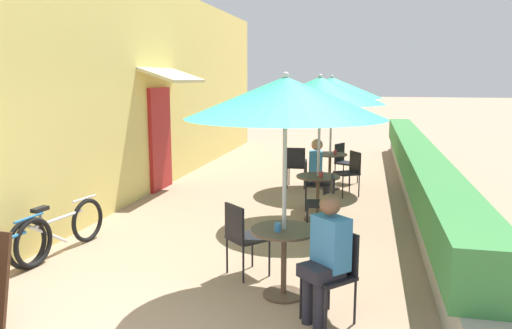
{
  "coord_description": "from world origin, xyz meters",
  "views": [
    {
      "loc": [
        1.78,
        -3.16,
        2.29
      ],
      "look_at": [
        0.15,
        4.09,
        1.0
      ],
      "focal_mm": 35.0,
      "sensor_mm": 36.0,
      "label": 1
    }
  ],
  "objects_px": {
    "patio_table_mid": "(318,190)",
    "coffee_cup_far": "(335,152)",
    "cafe_chair_far_back": "(350,170)",
    "patio_umbrella_mid": "(320,91)",
    "cafe_chair_near_left": "(242,234)",
    "coffee_cup_near": "(278,227)",
    "bicycle_second": "(59,230)",
    "cafe_chair_far_left": "(344,160)",
    "cafe_chair_mid_left": "(312,180)",
    "cafe_chair_mid_right": "(325,199)",
    "seated_patron_mid_left": "(319,171)",
    "patio_table_far": "(330,165)",
    "seated_patron_near_right": "(326,253)",
    "coffee_cup_mid": "(321,174)",
    "patio_umbrella_far": "(332,88)",
    "patio_umbrella_near": "(285,98)",
    "cafe_chair_far_right": "(296,164)",
    "patio_table_near": "(284,250)",
    "cafe_chair_near_right": "(335,268)"
  },
  "relations": [
    {
      "from": "patio_umbrella_near",
      "to": "coffee_cup_near",
      "type": "height_order",
      "value": "patio_umbrella_near"
    },
    {
      "from": "cafe_chair_near_left",
      "to": "coffee_cup_near",
      "type": "relative_size",
      "value": 9.67
    },
    {
      "from": "patio_umbrella_near",
      "to": "coffee_cup_mid",
      "type": "distance_m",
      "value": 3.14
    },
    {
      "from": "patio_umbrella_far",
      "to": "seated_patron_near_right",
      "type": "bearing_deg",
      "value": -86.02
    },
    {
      "from": "patio_table_near",
      "to": "patio_table_far",
      "type": "bearing_deg",
      "value": 89.25
    },
    {
      "from": "patio_table_far",
      "to": "cafe_chair_far_back",
      "type": "relative_size",
      "value": 0.85
    },
    {
      "from": "coffee_cup_near",
      "to": "patio_table_far",
      "type": "relative_size",
      "value": 0.12
    },
    {
      "from": "seated_patron_near_right",
      "to": "coffee_cup_far",
      "type": "bearing_deg",
      "value": -43.69
    },
    {
      "from": "coffee_cup_near",
      "to": "patio_table_far",
      "type": "distance_m",
      "value": 5.48
    },
    {
      "from": "cafe_chair_near_left",
      "to": "patio_table_mid",
      "type": "distance_m",
      "value": 2.61
    },
    {
      "from": "seated_patron_near_right",
      "to": "patio_umbrella_mid",
      "type": "relative_size",
      "value": 0.53
    },
    {
      "from": "cafe_chair_near_right",
      "to": "coffee_cup_far",
      "type": "relative_size",
      "value": 9.67
    },
    {
      "from": "patio_table_far",
      "to": "coffee_cup_far",
      "type": "xyz_separation_m",
      "value": [
        0.11,
        -0.05,
        0.27
      ]
    },
    {
      "from": "cafe_chair_far_back",
      "to": "patio_umbrella_mid",
      "type": "bearing_deg",
      "value": 134.29
    },
    {
      "from": "patio_table_mid",
      "to": "patio_umbrella_mid",
      "type": "height_order",
      "value": "patio_umbrella_mid"
    },
    {
      "from": "bicycle_second",
      "to": "cafe_chair_far_left",
      "type": "bearing_deg",
      "value": 66.55
    },
    {
      "from": "patio_table_near",
      "to": "coffee_cup_far",
      "type": "bearing_deg",
      "value": 88.07
    },
    {
      "from": "seated_patron_mid_left",
      "to": "cafe_chair_far_back",
      "type": "xyz_separation_m",
      "value": [
        0.5,
        1.19,
        -0.17
      ]
    },
    {
      "from": "cafe_chair_mid_left",
      "to": "patio_umbrella_near",
      "type": "bearing_deg",
      "value": -6.26
    },
    {
      "from": "patio_table_mid",
      "to": "seated_patron_mid_left",
      "type": "relative_size",
      "value": 0.59
    },
    {
      "from": "coffee_cup_near",
      "to": "patio_umbrella_mid",
      "type": "distance_m",
      "value": 3.33
    },
    {
      "from": "patio_umbrella_near",
      "to": "coffee_cup_mid",
      "type": "bearing_deg",
      "value": 87.67
    },
    {
      "from": "cafe_chair_mid_left",
      "to": "cafe_chair_mid_right",
      "type": "bearing_deg",
      "value": 6.3
    },
    {
      "from": "cafe_chair_near_left",
      "to": "patio_umbrella_near",
      "type": "bearing_deg",
      "value": 6.3
    },
    {
      "from": "patio_umbrella_near",
      "to": "patio_table_mid",
      "type": "bearing_deg",
      "value": 88.76
    },
    {
      "from": "bicycle_second",
      "to": "patio_table_far",
      "type": "bearing_deg",
      "value": 65.22
    },
    {
      "from": "cafe_chair_mid_left",
      "to": "cafe_chair_far_back",
      "type": "height_order",
      "value": "same"
    },
    {
      "from": "coffee_cup_near",
      "to": "patio_umbrella_mid",
      "type": "height_order",
      "value": "patio_umbrella_mid"
    },
    {
      "from": "seated_patron_mid_left",
      "to": "cafe_chair_mid_left",
      "type": "bearing_deg",
      "value": -90.0
    },
    {
      "from": "cafe_chair_far_right",
      "to": "coffee_cup_mid",
      "type": "bearing_deg",
      "value": -75.6
    },
    {
      "from": "patio_umbrella_mid",
      "to": "coffee_cup_mid",
      "type": "relative_size",
      "value": 26.15
    },
    {
      "from": "coffee_cup_mid",
      "to": "cafe_chair_far_left",
      "type": "relative_size",
      "value": 0.1
    },
    {
      "from": "patio_table_mid",
      "to": "coffee_cup_far",
      "type": "xyz_separation_m",
      "value": [
        0.12,
        2.37,
        0.27
      ]
    },
    {
      "from": "seated_patron_mid_left",
      "to": "coffee_cup_far",
      "type": "relative_size",
      "value": 13.89
    },
    {
      "from": "cafe_chair_mid_left",
      "to": "cafe_chair_far_right",
      "type": "bearing_deg",
      "value": -170.68
    },
    {
      "from": "patio_table_near",
      "to": "patio_umbrella_near",
      "type": "distance_m",
      "value": 1.59
    },
    {
      "from": "cafe_chair_far_right",
      "to": "coffee_cup_near",
      "type": "bearing_deg",
      "value": -86.41
    },
    {
      "from": "seated_patron_near_right",
      "to": "bicycle_second",
      "type": "bearing_deg",
      "value": 25.98
    },
    {
      "from": "cafe_chair_far_right",
      "to": "cafe_chair_near_left",
      "type": "bearing_deg",
      "value": -91.71
    },
    {
      "from": "coffee_cup_near",
      "to": "patio_umbrella_near",
      "type": "bearing_deg",
      "value": 62.67
    },
    {
      "from": "cafe_chair_near_left",
      "to": "cafe_chair_far_right",
      "type": "distance_m",
      "value": 4.85
    },
    {
      "from": "coffee_cup_near",
      "to": "coffee_cup_far",
      "type": "xyz_separation_m",
      "value": [
        0.23,
        5.43,
        0.0
      ]
    },
    {
      "from": "patio_table_far",
      "to": "patio_table_near",
      "type": "bearing_deg",
      "value": -90.75
    },
    {
      "from": "seated_patron_near_right",
      "to": "coffee_cup_mid",
      "type": "height_order",
      "value": "seated_patron_near_right"
    },
    {
      "from": "patio_table_far",
      "to": "cafe_chair_far_back",
      "type": "xyz_separation_m",
      "value": [
        0.44,
        -0.54,
        0.01
      ]
    },
    {
      "from": "patio_umbrella_near",
      "to": "patio_umbrella_far",
      "type": "relative_size",
      "value": 1.0
    },
    {
      "from": "patio_table_mid",
      "to": "patio_umbrella_near",
      "type": "bearing_deg",
      "value": -91.24
    },
    {
      "from": "cafe_chair_mid_right",
      "to": "bicycle_second",
      "type": "height_order",
      "value": "cafe_chair_mid_right"
    },
    {
      "from": "seated_patron_mid_left",
      "to": "cafe_chair_far_right",
      "type": "relative_size",
      "value": 1.44
    },
    {
      "from": "patio_table_near",
      "to": "cafe_chair_mid_left",
      "type": "relative_size",
      "value": 0.85
    }
  ]
}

